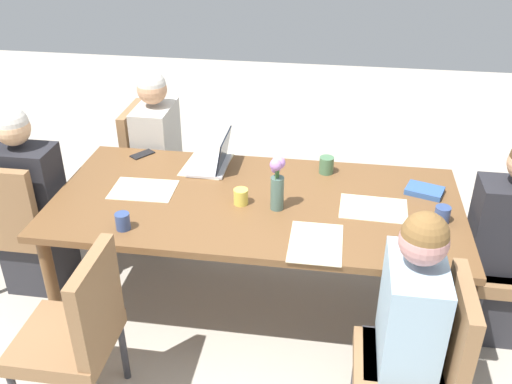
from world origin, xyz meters
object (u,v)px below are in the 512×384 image
dining_table (256,210)px  laptop_near_left_far (214,161)px  chair_head_right_left_mid (17,220)px  chair_near_left_far (152,162)px  person_head_right_left_mid (31,211)px  phone_silver (417,260)px  person_head_left_right_near (505,253)px  coffee_mug_near_right (442,214)px  person_far_left_near (406,343)px  chair_head_left_right_near (512,250)px  chair_far_right_mid (78,329)px  coffee_mug_centre_right (123,221)px  chair_far_left_near (424,359)px  person_near_left_far (159,163)px  flower_vase (277,178)px  book_red_cover (425,191)px  coffee_mug_centre_left (241,197)px  phone_black (142,154)px  coffee_mug_near_left (326,165)px

dining_table → laptop_near_left_far: laptop_near_left_far is taller
chair_head_right_left_mid → chair_near_left_far: (-0.56, -0.88, 0.00)m
dining_table → person_head_right_left_mid: bearing=-1.3°
chair_near_left_far → phone_silver: (-1.72, 1.28, 0.25)m
person_head_left_right_near → coffee_mug_near_right: size_ratio=13.84×
person_far_left_near → chair_head_right_left_mid: 2.35m
chair_head_right_left_mid → chair_head_left_right_near: (-2.88, -0.13, 0.00)m
chair_far_right_mid → coffee_mug_centre_right: chair_far_right_mid is taller
phone_silver → chair_far_left_near: bearing=10.8°
chair_head_right_left_mid → person_near_left_far: bearing=-127.8°
person_head_left_right_near → chair_head_right_left_mid: bearing=1.0°
coffee_mug_centre_right → laptop_near_left_far: bearing=-112.7°
person_near_left_far → laptop_near_left_far: bearing=139.6°
person_head_right_left_mid → phone_silver: 2.29m
person_far_left_near → flower_vase: size_ratio=3.87×
person_head_left_right_near → phone_silver: person_head_left_right_near is taller
book_red_cover → dining_table: bearing=32.0°
chair_far_right_mid → chair_head_left_right_near: bearing=-155.9°
person_head_left_right_near → chair_far_right_mid: size_ratio=1.33×
chair_far_left_near → chair_far_right_mid: bearing=1.6°
coffee_mug_near_right → chair_head_right_left_mid: bearing=-0.7°
coffee_mug_centre_left → coffee_mug_centre_right: 0.64m
chair_near_left_far → coffee_mug_centre_right: size_ratio=10.14×
laptop_near_left_far → phone_black: bearing=-11.6°
chair_far_right_mid → coffee_mug_centre_left: size_ratio=10.27×
dining_table → coffee_mug_near_right: bearing=175.7°
person_head_right_left_mid → chair_head_left_right_near: (-2.82, -0.05, -0.03)m
person_near_left_far → chair_far_left_near: bearing=136.2°
chair_head_left_right_near → flower_vase: bearing=6.8°
person_head_left_right_near → person_far_left_near: bearing=53.0°
phone_black → phone_silver: 1.87m
flower_vase → coffee_mug_near_right: bearing=-180.0°
person_far_left_near → laptop_near_left_far: bearing=-45.5°
chair_far_left_near → laptop_near_left_far: size_ratio=2.81×
chair_far_right_mid → coffee_mug_centre_right: 0.57m
person_near_left_far → phone_silver: (-1.65, 1.22, 0.22)m
chair_far_right_mid → laptop_near_left_far: 1.31m
flower_vase → book_red_cover: bearing=-160.1°
phone_black → chair_head_right_left_mid: bearing=-15.9°
person_head_left_right_near → coffee_mug_near_left: (1.00, -0.38, 0.27)m
person_far_left_near → person_head_right_left_mid: 2.32m
chair_head_right_left_mid → laptop_near_left_far: 1.24m
phone_black → person_head_right_left_mid: bearing=-17.7°
laptop_near_left_far → phone_black: (0.49, -0.10, -0.04)m
chair_head_left_right_near → flower_vase: flower_vase is taller
chair_head_right_left_mid → phone_black: chair_head_right_left_mid is taller
person_far_left_near → coffee_mug_near_left: 1.25m
coffee_mug_centre_left → book_red_cover: (-1.01, -0.27, -0.03)m
person_far_left_near → coffee_mug_near_left: person_far_left_near is taller
laptop_near_left_far → phone_black: laptop_near_left_far is taller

